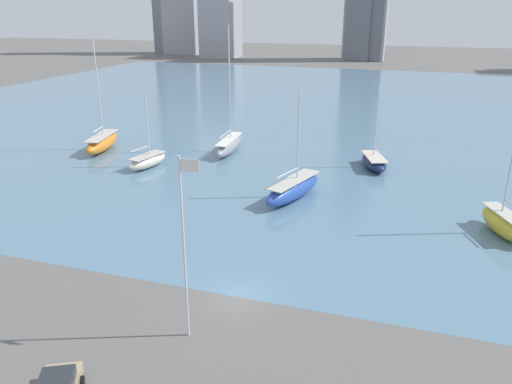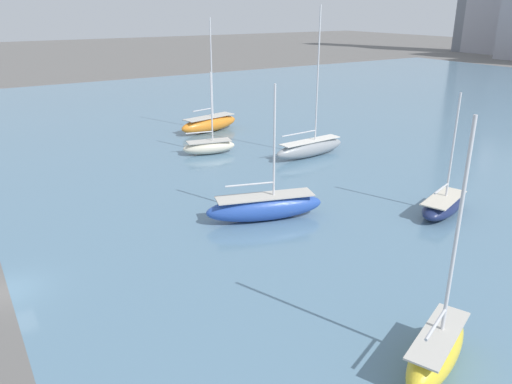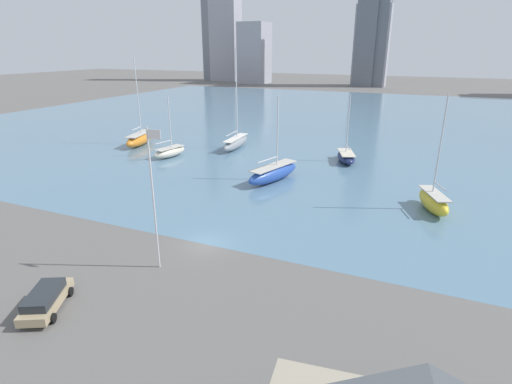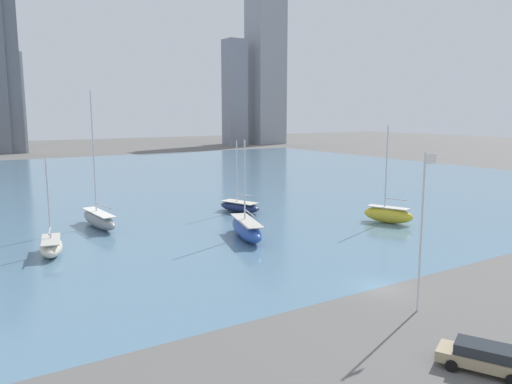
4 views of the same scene
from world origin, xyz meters
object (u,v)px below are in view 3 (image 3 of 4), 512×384
object	(u,v)px
sailboat_yellow	(433,201)
sailboat_orange	(140,139)
flag_pole	(154,196)
parked_wagon_tan	(46,299)
sailboat_blue	(273,173)
sailboat_cream	(170,152)
sailboat_gray	(236,142)
sailboat_navy	(346,157)

from	to	relation	value
sailboat_yellow	sailboat_orange	size ratio (longest dim) A/B	0.82
flag_pole	parked_wagon_tan	size ratio (longest dim) A/B	2.22
sailboat_blue	parked_wagon_tan	world-z (taller)	sailboat_blue
sailboat_cream	sailboat_gray	world-z (taller)	sailboat_gray
sailboat_gray	parked_wagon_tan	distance (m)	48.00
sailboat_orange	parked_wagon_tan	xyz separation A→B (m)	(26.13, -42.75, -0.34)
sailboat_blue	sailboat_navy	world-z (taller)	sailboat_blue
sailboat_yellow	sailboat_navy	size ratio (longest dim) A/B	1.22
flag_pole	sailboat_blue	bearing A→B (deg)	88.93
sailboat_yellow	sailboat_gray	xyz separation A→B (m)	(-32.75, 17.57, -0.04)
sailboat_blue	sailboat_yellow	bearing A→B (deg)	8.39
flag_pole	sailboat_gray	distance (m)	41.67
flag_pole	sailboat_cream	distance (m)	36.18
sailboat_blue	parked_wagon_tan	distance (m)	32.85
sailboat_blue	sailboat_cream	size ratio (longest dim) A/B	1.16
sailboat_cream	sailboat_orange	world-z (taller)	sailboat_orange
flag_pole	sailboat_navy	bearing A→B (deg)	78.86
sailboat_gray	parked_wagon_tan	xyz separation A→B (m)	(8.62, -47.22, -0.28)
sailboat_yellow	sailboat_cream	distance (m)	40.93
sailboat_yellow	sailboat_orange	bearing A→B (deg)	143.01
parked_wagon_tan	sailboat_yellow	bearing A→B (deg)	23.99
sailboat_yellow	parked_wagon_tan	distance (m)	38.24
sailboat_blue	sailboat_gray	bearing A→B (deg)	147.91
sailboat_yellow	parked_wagon_tan	xyz separation A→B (m)	(-24.14, -29.65, -0.33)
flag_pole	sailboat_orange	bearing A→B (deg)	130.48
flag_pole	sailboat_orange	xyz separation A→B (m)	(-29.86, 34.99, -5.11)
flag_pole	sailboat_navy	distance (m)	39.53
sailboat_blue	sailboat_yellow	world-z (taller)	sailboat_yellow
sailboat_navy	parked_wagon_tan	distance (m)	47.55
sailboat_navy	parked_wagon_tan	world-z (taller)	sailboat_navy
sailboat_orange	sailboat_gray	bearing A→B (deg)	1.79
sailboat_blue	sailboat_orange	world-z (taller)	sailboat_orange
sailboat_cream	parked_wagon_tan	xyz separation A→B (m)	(16.02, -37.59, -0.06)
sailboat_navy	parked_wagon_tan	size ratio (longest dim) A/B	1.99
sailboat_gray	flag_pole	bearing A→B (deg)	-76.82
sailboat_blue	sailboat_orange	size ratio (longest dim) A/B	0.73
sailboat_orange	parked_wagon_tan	bearing A→B (deg)	-71.11
sailboat_cream	flag_pole	bearing A→B (deg)	-44.66
sailboat_yellow	parked_wagon_tan	world-z (taller)	sailboat_yellow
sailboat_navy	sailboat_yellow	bearing A→B (deg)	-71.85
sailboat_yellow	sailboat_cream	size ratio (longest dim) A/B	1.30
sailboat_orange	flag_pole	bearing A→B (deg)	-62.06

